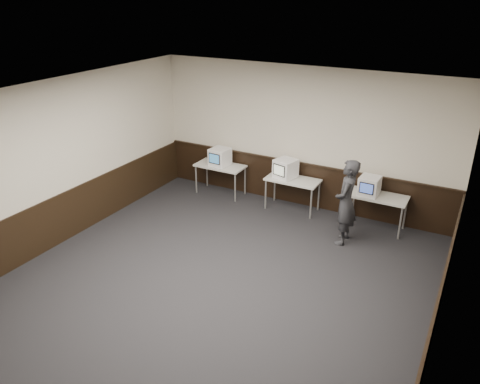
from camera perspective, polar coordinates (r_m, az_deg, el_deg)
name	(u,v)px	position (r m, az deg, el deg)	size (l,w,h in m)	color
floor	(209,291)	(8.10, -3.81, -11.90)	(8.00, 8.00, 0.00)	black
ceiling	(203,103)	(6.76, -4.55, 10.73)	(8.00, 8.00, 0.00)	white
back_wall	(301,138)	(10.64, 7.50, 6.53)	(7.00, 7.00, 0.00)	beige
left_wall	(49,167)	(9.51, -22.29, 2.81)	(8.00, 8.00, 0.00)	beige
right_wall	(447,263)	(6.34, 23.96, -7.97)	(8.00, 8.00, 0.00)	beige
wainscot_back	(299,184)	(11.00, 7.16, 1.02)	(6.98, 0.04, 1.00)	black
wainscot_left	(59,220)	(9.91, -21.24, -3.15)	(0.04, 7.98, 1.00)	black
wainscot_right	(431,334)	(6.95, 22.25, -15.72)	(0.04, 7.98, 1.00)	black
wainscot_rail	(299,163)	(10.79, 7.26, 3.53)	(6.98, 0.06, 0.04)	black
desk_left	(220,168)	(11.39, -2.42, 2.97)	(1.20, 0.60, 0.75)	beige
desk_center	(293,182)	(10.60, 6.44, 1.22)	(1.20, 0.60, 0.75)	beige
desk_right	(378,199)	(10.12, 16.42, -0.79)	(1.20, 0.60, 0.75)	beige
emac_left	(220,157)	(11.27, -2.48, 4.29)	(0.46, 0.49, 0.43)	white
emac_center	(285,169)	(10.57, 5.56, 2.86)	(0.54, 0.55, 0.43)	white
emac_right	(369,186)	(10.00, 15.49, 0.73)	(0.42, 0.45, 0.40)	white
person	(346,202)	(9.32, 12.79, -1.23)	(0.64, 0.42, 1.75)	#27282D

